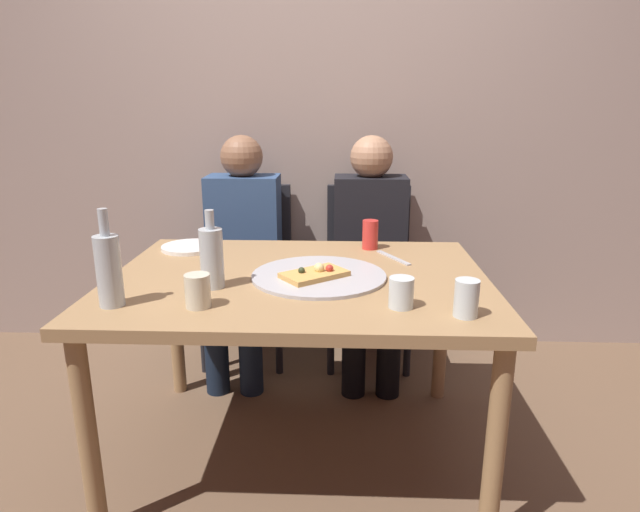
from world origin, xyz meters
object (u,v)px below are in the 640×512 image
chair_right (368,262)px  guest_in_beanie (370,246)px  pizza_tray (319,276)px  wine_bottle (109,269)px  beer_bottle (212,257)px  table_knife (393,258)px  chair_left (248,260)px  wine_glass (198,291)px  dining_table (299,296)px  guest_in_sweater (242,244)px  tumbler_far (466,298)px  soda_can (370,235)px  pizza_slice_last (315,274)px  tumbler_near (401,293)px  plate_stack (190,247)px

chair_right → guest_in_beanie: size_ratio=0.77×
pizza_tray → wine_bottle: 0.69m
chair_right → beer_bottle: bearing=61.3°
table_knife → guest_in_beanie: (-0.06, 0.52, -0.09)m
chair_left → wine_glass: bearing=93.1°
dining_table → guest_in_sweater: size_ratio=1.14×
tumbler_far → soda_can: 0.78m
pizza_slice_last → beer_bottle: 0.36m
tumbler_near → table_knife: size_ratio=0.42×
pizza_slice_last → soda_can: (0.21, 0.43, 0.04)m
tumbler_far → pizza_tray: bearing=142.0°
plate_stack → chair_right: (0.78, 0.56, -0.22)m
wine_glass → tumbler_far: bearing=-3.1°
wine_bottle → soda_can: size_ratio=2.45×
chair_left → table_knife: bearing=136.3°
dining_table → pizza_tray: bearing=-14.7°
wine_glass → table_knife: 0.84m
tumbler_near → guest_in_sweater: 1.26m
pizza_tray → table_knife: 0.38m
dining_table → soda_can: bearing=54.4°
guest_in_beanie → chair_left: bearing=-13.3°
plate_stack → guest_in_sweater: bearing=71.0°
soda_can → chair_right: chair_right is taller
guest_in_beanie → tumbler_far: bearing=101.0°
beer_bottle → chair_right: beer_bottle is taller
tumbler_far → table_knife: (-0.15, 0.59, -0.05)m
wine_bottle → chair_left: (0.20, 1.22, -0.33)m
dining_table → tumbler_near: (0.33, -0.30, 0.12)m
wine_glass → chair_left: size_ratio=0.11×
tumbler_near → chair_left: (-0.68, 1.20, -0.26)m
pizza_slice_last → guest_in_sweater: guest_in_sweater is taller
chair_left → guest_in_beanie: (0.64, -0.15, 0.13)m
guest_in_sweater → guest_in_beanie: same height
wine_glass → soda_can: (0.55, 0.70, 0.01)m
dining_table → chair_right: (0.29, 0.90, -0.14)m
wine_bottle → chair_right: size_ratio=0.33×
soda_can → wine_glass: bearing=-128.2°
beer_bottle → wine_glass: 0.19m
plate_stack → pizza_slice_last: bearing=-35.7°
chair_right → guest_in_sweater: bearing=13.3°
wine_glass → beer_bottle: bearing=89.3°
soda_can → guest_in_beanie: size_ratio=0.10×
chair_left → pizza_tray: bearing=114.4°
tumbler_near → chair_left: bearing=119.4°
pizza_tray → guest_in_beanie: size_ratio=0.41×
pizza_tray → wine_bottle: wine_bottle is taller
pizza_slice_last → tumbler_near: 0.37m
tumbler_far → guest_in_sweater: size_ratio=0.09×
wine_glass → guest_in_sweater: bearing=93.6°
wine_bottle → pizza_tray: bearing=25.9°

